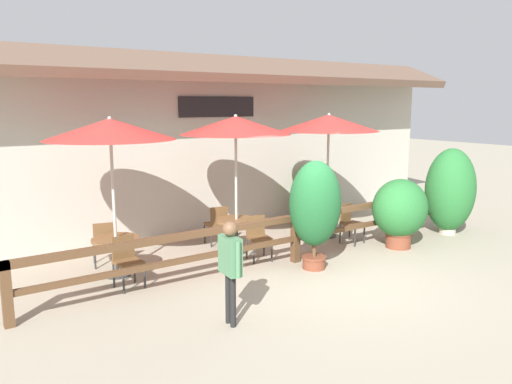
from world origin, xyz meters
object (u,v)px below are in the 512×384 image
at_px(dining_table_near, 116,246).
at_px(chair_far_streetside, 350,221).
at_px(chair_middle_streetside, 258,235).
at_px(potted_plant_corner_fern, 450,190).
at_px(dining_table_far, 327,213).
at_px(patio_umbrella_middle, 236,126).
at_px(chair_middle_wallside, 217,223).
at_px(potted_plant_tall_tropical, 400,210).
at_px(chair_near_wallside, 104,241).
at_px(pedestrian, 230,259).
at_px(chair_near_streetside, 127,259).
at_px(potted_plant_broad_leaf, 310,192).
at_px(patio_umbrella_near, 110,129).
at_px(chair_far_wallside, 305,211).
at_px(patio_umbrella_far, 329,123).
at_px(dining_table_middle, 236,226).
at_px(potted_plant_entrance_palm, 315,206).

xyz_separation_m(dining_table_near, chair_far_streetside, (5.02, -0.84, -0.06)).
height_order(chair_middle_streetside, potted_plant_corner_fern, potted_plant_corner_fern).
bearing_deg(dining_table_far, potted_plant_corner_fern, -29.63).
xyz_separation_m(patio_umbrella_middle, dining_table_far, (2.39, -0.16, -2.08)).
distance_m(chair_middle_wallside, potted_plant_tall_tropical, 3.97).
relative_size(chair_near_wallside, pedestrian, 0.58).
relative_size(chair_near_streetside, pedestrian, 0.58).
height_order(patio_umbrella_middle, potted_plant_broad_leaf, patio_umbrella_middle).
height_order(patio_umbrella_middle, dining_table_far, patio_umbrella_middle).
distance_m(patio_umbrella_near, chair_far_wallside, 5.38).
relative_size(chair_middle_streetside, patio_umbrella_far, 0.31).
height_order(chair_far_wallside, pedestrian, pedestrian).
distance_m(chair_far_streetside, chair_far_wallside, 1.43).
xyz_separation_m(patio_umbrella_near, dining_table_far, (4.97, -0.13, -2.08)).
xyz_separation_m(chair_far_wallside, pedestrian, (-4.27, -3.49, 0.47)).
relative_size(dining_table_near, chair_far_streetside, 0.98).
bearing_deg(potted_plant_corner_fern, dining_table_near, 168.10).
bearing_deg(chair_far_wallside, dining_table_far, 102.78).
height_order(potted_plant_tall_tropical, potted_plant_broad_leaf, potted_plant_tall_tropical).
distance_m(chair_far_wallside, potted_plant_tall_tropical, 2.42).
bearing_deg(patio_umbrella_middle, patio_umbrella_far, -3.74).
distance_m(chair_near_wallside, dining_table_middle, 2.66).
height_order(dining_table_middle, chair_far_streetside, chair_far_streetside).
distance_m(patio_umbrella_near, potted_plant_entrance_palm, 3.91).
relative_size(patio_umbrella_near, chair_near_streetside, 3.28).
height_order(potted_plant_corner_fern, potted_plant_broad_leaf, potted_plant_corner_fern).
distance_m(patio_umbrella_middle, dining_table_far, 3.17).
relative_size(potted_plant_corner_fern, pedestrian, 1.37).
bearing_deg(potted_plant_tall_tropical, chair_far_streetside, 126.03).
relative_size(patio_umbrella_middle, potted_plant_entrance_palm, 1.40).
bearing_deg(potted_plant_broad_leaf, chair_middle_wallside, -169.68).
xyz_separation_m(patio_umbrella_far, dining_table_far, (0.00, -0.00, -2.08)).
xyz_separation_m(patio_umbrella_far, potted_plant_corner_fern, (2.57, -1.46, -1.59)).
relative_size(chair_near_wallside, potted_plant_entrance_palm, 0.43).
bearing_deg(potted_plant_broad_leaf, chair_far_streetside, -106.99).
xyz_separation_m(dining_table_middle, chair_far_wallside, (2.32, 0.56, -0.06)).
bearing_deg(patio_umbrella_middle, potted_plant_entrance_palm, -70.09).
relative_size(chair_middle_wallside, potted_plant_entrance_palm, 0.43).
xyz_separation_m(patio_umbrella_middle, potted_plant_broad_leaf, (3.09, 1.26, -1.86)).
bearing_deg(chair_middle_streetside, patio_umbrella_far, 24.68).
xyz_separation_m(dining_table_far, chair_far_streetside, (0.05, -0.71, -0.06)).
relative_size(patio_umbrella_middle, pedestrian, 1.91).
xyz_separation_m(patio_umbrella_far, potted_plant_tall_tropical, (0.67, -1.56, -1.81)).
bearing_deg(potted_plant_entrance_palm, dining_table_near, 151.90).
distance_m(dining_table_near, chair_near_streetside, 0.66).
xyz_separation_m(dining_table_near, potted_plant_entrance_palm, (3.21, -1.71, 0.65)).
bearing_deg(dining_table_near, potted_plant_corner_fern, -11.90).
height_order(patio_umbrella_near, potted_plant_tall_tropical, patio_umbrella_near).
xyz_separation_m(chair_middle_wallside, patio_umbrella_far, (2.46, -0.84, 2.14)).
distance_m(chair_middle_streetside, potted_plant_corner_fern, 5.01).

